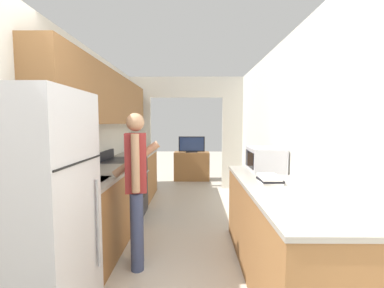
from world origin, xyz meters
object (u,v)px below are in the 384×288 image
at_px(refrigerator, 34,217).
at_px(microwave, 265,159).
at_px(person, 136,186).
at_px(tv_cabinet, 192,166).
at_px(television, 192,145).
at_px(range_oven, 124,188).
at_px(book_stack, 270,179).

distance_m(refrigerator, microwave, 2.43).
xyz_separation_m(person, microwave, (1.46, 0.54, 0.20)).
distance_m(tv_cabinet, television, 0.57).
relative_size(range_oven, microwave, 2.06).
height_order(book_stack, tv_cabinet, book_stack).
relative_size(book_stack, tv_cabinet, 0.30).
bearing_deg(microwave, book_stack, -101.64).
height_order(microwave, television, microwave).
xyz_separation_m(refrigerator, television, (1.03, 4.87, 0.07)).
height_order(range_oven, tv_cabinet, range_oven).
relative_size(refrigerator, book_stack, 6.21).
height_order(refrigerator, person, refrigerator).
bearing_deg(tv_cabinet, person, -97.49).
height_order(person, book_stack, person).
relative_size(refrigerator, range_oven, 1.64).
height_order(refrigerator, book_stack, refrigerator).
xyz_separation_m(tv_cabinet, television, (-0.00, -0.04, 0.56)).
relative_size(refrigerator, microwave, 3.38).
bearing_deg(book_stack, refrigerator, -156.58).
bearing_deg(refrigerator, person, 60.57).
distance_m(person, television, 4.02).
bearing_deg(book_stack, television, 101.12).
bearing_deg(refrigerator, tv_cabinet, 78.17).
bearing_deg(range_oven, microwave, -24.02).
bearing_deg(book_stack, tv_cabinet, 101.01).
distance_m(microwave, television, 3.57).
bearing_deg(television, book_stack, -78.88).
bearing_deg(tv_cabinet, microwave, -75.03).
xyz_separation_m(book_stack, television, (-0.80, 4.08, -0.01)).
height_order(refrigerator, television, refrigerator).
distance_m(book_stack, tv_cabinet, 4.24).
xyz_separation_m(refrigerator, book_stack, (1.83, 0.79, 0.09)).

